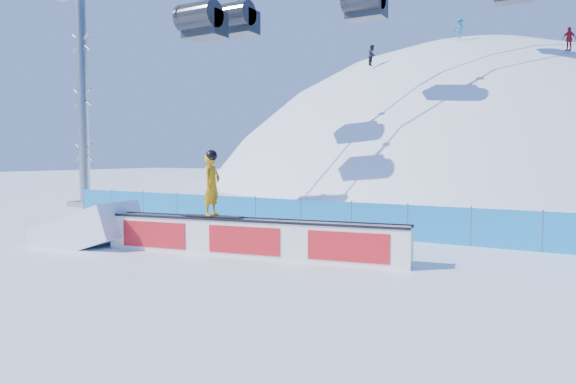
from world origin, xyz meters
The scene contains 7 objects.
ground centered at (0.00, 0.00, 0.00)m, with size 160.00×160.00×0.00m, color white.
snow_hill centered at (0.00, 42.00, -18.00)m, with size 64.00×64.00×64.00m.
safety_fence centered at (0.00, 4.50, 0.60)m, with size 22.05×0.05×1.30m.
rail_box centered at (1.94, -0.32, 0.53)m, with size 8.93×2.09×1.07m.
snow_ramp centered at (-3.58, -1.23, 0.00)m, with size 2.91×1.94×1.09m, color white, non-canonical shape.
snowboarder centered at (0.83, -0.50, 2.01)m, with size 1.85×0.68×1.90m.
distant_skiers centered at (3.53, 29.27, 11.03)m, with size 18.34×6.21×7.08m.
Camera 1 is at (9.95, -12.02, 2.80)m, focal length 32.00 mm.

